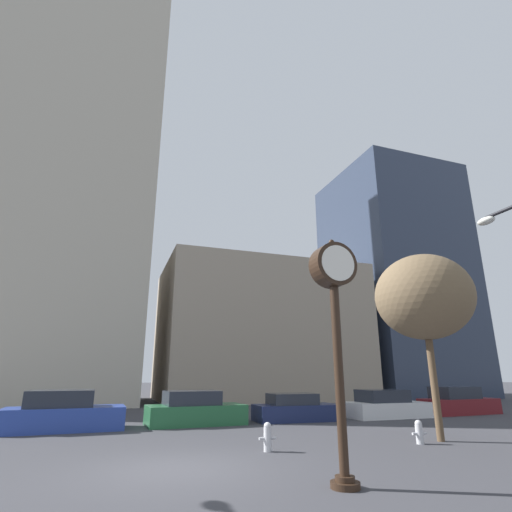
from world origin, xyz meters
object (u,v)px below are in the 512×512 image
car_blue (63,413)px  fire_hydrant_near (419,432)px  car_green (195,410)px  car_navy (295,409)px  car_white (385,406)px  car_maroon (458,403)px  bare_tree (424,297)px  street_clock (335,304)px  fire_hydrant_far (268,436)px

car_blue → fire_hydrant_near: 12.94m
car_green → car_navy: 4.74m
car_navy → car_white: 4.90m
car_blue → car_maroon: size_ratio=0.99×
car_navy → fire_hydrant_near: (0.98, -7.11, -0.16)m
car_maroon → bare_tree: bearing=-141.5°
car_white → car_maroon: 4.92m
car_maroon → bare_tree: bare_tree is taller
street_clock → car_green: bearing=94.4°
car_white → fire_hydrant_near: 7.96m
fire_hydrant_near → fire_hydrant_far: fire_hydrant_far is taller
street_clock → car_green: (-0.83, 10.77, -2.94)m
street_clock → car_blue: (-5.99, 10.61, -2.91)m
street_clock → bare_tree: size_ratio=0.80×
street_clock → fire_hydrant_near: bearing=36.4°
car_maroon → fire_hydrant_near: 11.37m
bare_tree → car_navy: bearing=105.9°
car_maroon → bare_tree: (-7.84, -6.96, 4.13)m
fire_hydrant_far → bare_tree: bearing=-1.9°
bare_tree → fire_hydrant_near: bearing=-169.1°
car_green → car_maroon: 14.55m
fire_hydrant_far → bare_tree: (5.93, -0.20, 4.33)m
bare_tree → car_maroon: bearing=41.6°
street_clock → car_white: street_clock is taller
car_green → car_navy: size_ratio=1.07×
fire_hydrant_far → bare_tree: bare_tree is taller
bare_tree → fire_hydrant_far: bearing=178.1°
fire_hydrant_near → bare_tree: (0.99, 0.19, 4.37)m
fire_hydrant_far → street_clock: bearing=-89.3°
car_blue → car_maroon: (19.71, 0.15, -0.03)m
car_green → car_navy: car_green is taller
car_blue → fire_hydrant_far: 8.89m
car_white → fire_hydrant_far: (-8.86, -6.53, -0.16)m
car_white → bare_tree: 8.44m
street_clock → car_maroon: (13.72, 10.76, -2.93)m
car_white → car_green: bearing=178.7°
fire_hydrant_near → bare_tree: size_ratio=0.11×
car_navy → car_blue: bearing=-177.1°
car_green → bare_tree: size_ratio=0.68×
street_clock → fire_hydrant_near: 6.86m
car_green → fire_hydrant_near: car_green is taller
fire_hydrant_far → car_blue: bearing=131.9°
street_clock → fire_hydrant_far: bearing=90.7°
street_clock → fire_hydrant_near: (4.89, 3.61, -3.17)m
bare_tree → car_green: bearing=133.9°
car_white → street_clock: bearing=-129.8°
car_blue → fire_hydrant_far: size_ratio=5.75×
car_blue → bare_tree: size_ratio=0.71×
fire_hydrant_near → car_blue: bearing=147.2°
fire_hydrant_near → car_maroon: bearing=39.0°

